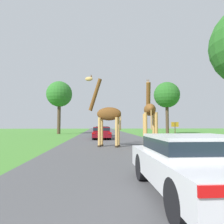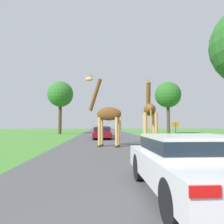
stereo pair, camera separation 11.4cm
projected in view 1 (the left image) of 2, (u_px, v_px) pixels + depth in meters
road at (106, 135)px, 29.97m from camera, size 8.31×120.00×0.00m
giraffe_near_road at (107, 115)px, 13.75m from camera, size 2.62×1.21×5.07m
giraffe_companion at (150, 112)px, 12.67m from camera, size 1.12×2.86×4.71m
car_lead_maroon at (195, 162)px, 4.25m from camera, size 1.99×4.10×1.26m
car_queue_right at (101, 132)px, 21.26m from camera, size 1.89×4.48×1.27m
car_queue_left at (102, 131)px, 27.04m from camera, size 1.86×4.30×1.28m
tree_centre_back at (59, 95)px, 33.13m from camera, size 4.23×4.23×8.72m
tree_right_cluster at (167, 95)px, 33.23m from camera, size 4.27×4.27×8.62m
sign_post at (175, 128)px, 18.65m from camera, size 0.70×0.08×1.75m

